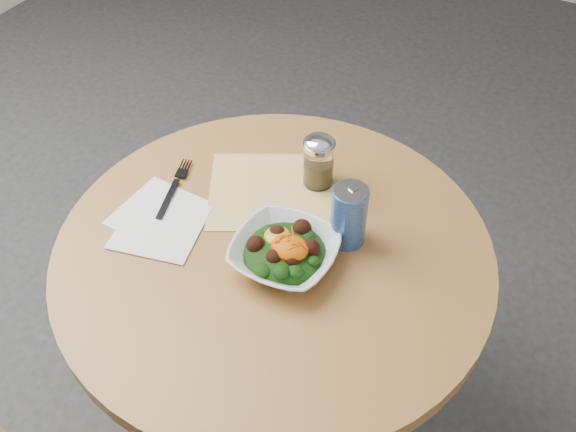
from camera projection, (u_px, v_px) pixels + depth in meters
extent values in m
plane|color=#2B2B2D|center=(278.00, 420.00, 1.84)|extent=(6.00, 6.00, 0.00)
cylinder|color=black|center=(278.00, 418.00, 1.83)|extent=(0.52, 0.52, 0.03)
cylinder|color=black|center=(276.00, 352.00, 1.59)|extent=(0.10, 0.10, 0.71)
cylinder|color=#C08445|center=(274.00, 252.00, 1.32)|extent=(0.90, 0.90, 0.04)
cube|color=orange|center=(271.00, 191.00, 1.42)|extent=(0.36, 0.35, 0.00)
cube|color=white|center=(160.00, 214.00, 1.37)|extent=(0.18, 0.18, 0.00)
cube|color=white|center=(160.00, 227.00, 1.34)|extent=(0.21, 0.21, 0.00)
imported|color=silver|center=(285.00, 253.00, 1.26)|extent=(0.21, 0.21, 0.05)
ellipsoid|color=black|center=(285.00, 254.00, 1.26)|extent=(0.17, 0.17, 0.06)
ellipsoid|color=gold|center=(277.00, 236.00, 1.26)|extent=(0.05, 0.05, 0.02)
ellipsoid|color=orange|center=(290.00, 248.00, 1.23)|extent=(0.08, 0.06, 0.03)
cube|color=black|center=(168.00, 199.00, 1.40)|extent=(0.05, 0.12, 0.00)
cube|color=black|center=(183.00, 169.00, 1.47)|extent=(0.04, 0.07, 0.00)
cylinder|color=silver|center=(318.00, 165.00, 1.41)|extent=(0.07, 0.07, 0.10)
cylinder|color=olive|center=(318.00, 172.00, 1.42)|extent=(0.06, 0.06, 0.06)
cylinder|color=silver|center=(319.00, 145.00, 1.37)|extent=(0.07, 0.07, 0.01)
ellipsoid|color=silver|center=(319.00, 143.00, 1.36)|extent=(0.07, 0.07, 0.03)
cylinder|color=#0D2A98|center=(349.00, 216.00, 1.28)|extent=(0.07, 0.07, 0.13)
cylinder|color=silver|center=(351.00, 191.00, 1.23)|extent=(0.07, 0.07, 0.00)
cube|color=silver|center=(355.00, 188.00, 1.23)|extent=(0.02, 0.03, 0.00)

